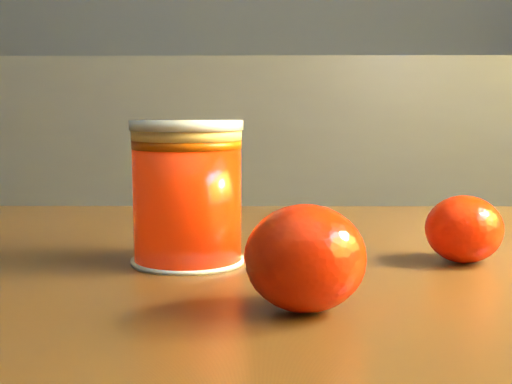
{
  "coord_description": "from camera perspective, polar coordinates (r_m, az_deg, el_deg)",
  "views": [
    {
      "loc": [
        0.7,
        -0.26,
        0.81
      ],
      "look_at": [
        0.69,
        0.28,
        0.74
      ],
      "focal_mm": 50.0,
      "sensor_mm": 36.0,
      "label": 1
    }
  ],
  "objects": [
    {
      "name": "juice_glass",
      "position": [
        0.54,
        -5.52,
        -0.09
      ],
      "size": [
        0.08,
        0.08,
        0.11
      ],
      "rotation": [
        0.0,
        0.0,
        -0.4
      ],
      "color": "#F92604",
      "rests_on": "table"
    },
    {
      "name": "orange_back",
      "position": [
        0.56,
        16.3,
        -2.87
      ],
      "size": [
        0.07,
        0.07,
        0.05
      ],
      "primitive_type": "ellipsoid",
      "rotation": [
        0.0,
        0.0,
        0.18
      ],
      "color": "red",
      "rests_on": "table"
    },
    {
      "name": "orange_front",
      "position": [
        0.42,
        3.95,
        -5.29
      ],
      "size": [
        0.09,
        0.09,
        0.06
      ],
      "primitive_type": "ellipsoid",
      "rotation": [
        0.0,
        0.0,
        0.27
      ],
      "color": "red",
      "rests_on": "table"
    }
  ]
}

